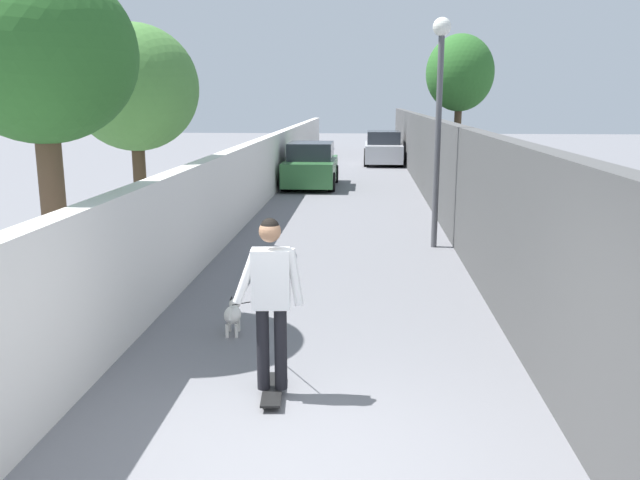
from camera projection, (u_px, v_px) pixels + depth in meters
name	position (u px, v px, depth m)	size (l,w,h in m)	color
ground_plane	(347.00, 204.00, 18.97)	(80.00, 80.00, 0.00)	slate
wall_left	(249.00, 179.00, 16.99)	(48.00, 0.30, 1.87)	silver
fence_right	(443.00, 170.00, 16.59)	(48.00, 0.30, 2.45)	#4C4C4C
tree_left_near	(40.00, 58.00, 7.73)	(2.30, 2.30, 4.61)	brown
tree_left_mid	(135.00, 89.00, 12.21)	(2.41, 2.41, 4.40)	#473523
tree_right_far	(460.00, 74.00, 22.76)	(2.38, 2.38, 5.24)	#473523
lamp_post	(439.00, 94.00, 12.77)	(0.36, 0.36, 4.55)	#4C4C51
skateboard	(273.00, 390.00, 6.67)	(0.81, 0.26, 0.08)	black
person_skateboarder	(271.00, 290.00, 6.44)	(0.25, 0.71, 1.78)	black
dog	(233.00, 314.00, 8.39)	(2.06, 0.90, 1.06)	white
car_near	(311.00, 166.00, 22.50)	(3.83, 1.80, 1.54)	#336B38
car_far	(383.00, 149.00, 30.47)	(4.06, 1.80, 1.54)	silver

